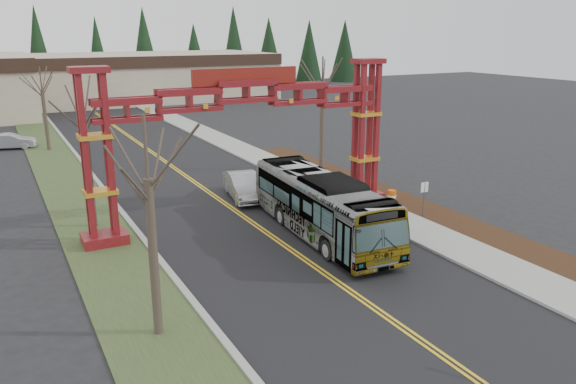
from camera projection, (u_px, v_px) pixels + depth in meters
road at (206, 191)px, 38.15m from camera, size 12.00×110.00×0.02m
lane_line_left at (205, 191)px, 38.09m from camera, size 0.12×100.00×0.01m
lane_line_right at (208, 190)px, 38.20m from camera, size 0.12×100.00×0.01m
curb_right at (286, 179)px, 40.91m from camera, size 0.30×110.00×0.15m
sidewalk_right at (304, 177)px, 41.57m from camera, size 2.60×110.00×0.14m
landscape_strip at (484, 233)px, 30.03m from camera, size 2.60×50.00×0.12m
grass_median at (83, 207)px, 34.53m from camera, size 4.00×110.00×0.08m
curb_left at (114, 202)px, 35.36m from camera, size 0.30×110.00×0.15m
gateway_arch at (247, 117)px, 30.56m from camera, size 18.20×1.60×8.90m
retail_building_east at (145, 76)px, 88.28m from camera, size 38.00×20.30×7.00m
conifer_treeline at (67, 55)px, 93.27m from camera, size 116.10×5.60×13.00m
transit_bus at (321, 205)px, 29.45m from camera, size 3.63×12.15×3.34m
silver_sedan at (244, 186)px, 36.20m from camera, size 2.63×5.31×1.67m
parked_car_far_a at (10, 141)px, 51.42m from camera, size 4.55×2.33×1.43m
bare_tree_median_near at (148, 180)px, 18.58m from camera, size 3.25×3.25×7.93m
bare_tree_median_mid at (84, 119)px, 29.45m from camera, size 3.08×3.08×8.13m
bare_tree_median_far at (42, 91)px, 49.47m from camera, size 3.13×3.13×7.48m
bare_tree_right_far at (322, 86)px, 42.10m from camera, size 3.23×3.23×8.66m
street_sign at (424, 192)px, 32.24m from camera, size 0.49×0.07×2.14m
barrel_south at (391, 198)px, 34.66m from camera, size 0.56×0.56×1.04m
barrel_mid at (373, 188)px, 37.23m from camera, size 0.48×0.48×0.88m
barrel_north at (352, 183)px, 38.43m from camera, size 0.48×0.48×0.89m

